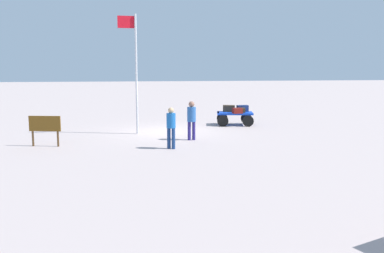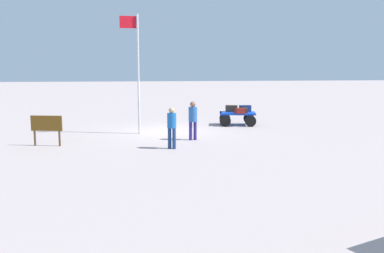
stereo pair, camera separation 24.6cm
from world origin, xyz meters
TOP-DOWN VIEW (x-y plane):
  - ground_plane at (0.00, 0.00)m, footprint 120.00×120.00m
  - luggage_cart at (-3.89, -1.73)m, footprint 2.11×1.56m
  - suitcase_grey at (-4.39, -1.98)m, footprint 0.63×0.39m
  - suitcase_olive at (-4.19, -1.55)m, footprint 0.48×0.36m
  - suitcase_maroon at (-3.64, -2.02)m, footprint 0.70×0.48m
  - suitcase_tan at (-3.92, -1.20)m, footprint 0.53×0.43m
  - worker_lead at (-1.00, 2.51)m, footprint 0.40×0.40m
  - worker_trailing at (0.03, 4.30)m, footprint 0.49×0.49m
  - flagpole at (1.42, 0.52)m, footprint 0.86×0.14m
  - signboard at (5.01, 3.17)m, footprint 1.28×0.32m

SIDE VIEW (x-z plane):
  - ground_plane at x=0.00m, z-range 0.00..0.00m
  - luggage_cart at x=-3.89m, z-range 0.14..0.84m
  - suitcase_olive at x=-4.19m, z-range 0.70..0.95m
  - signboard at x=5.01m, z-range 0.22..1.46m
  - suitcase_tan at x=-3.92m, z-range 0.70..0.98m
  - suitcase_grey at x=-4.39m, z-range 0.70..1.05m
  - suitcase_maroon at x=-3.64m, z-range 0.70..1.06m
  - worker_trailing at x=0.03m, z-range 0.14..1.77m
  - worker_lead at x=-1.00m, z-range 0.16..1.86m
  - flagpole at x=1.42m, z-range 0.44..6.01m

